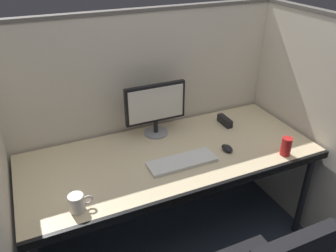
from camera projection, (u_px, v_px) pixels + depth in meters
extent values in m
cube|color=beige|center=(146.00, 119.00, 2.51)|extent=(2.20, 0.05, 1.55)
cube|color=#605B56|center=(143.00, 10.00, 2.13)|extent=(2.21, 0.06, 0.02)
cube|color=beige|center=(3.00, 202.00, 1.72)|extent=(0.05, 1.40, 1.55)
cube|color=beige|center=(302.00, 125.00, 2.43)|extent=(0.05, 1.40, 1.55)
cube|color=#605B56|center=(327.00, 13.00, 2.05)|extent=(0.06, 1.41, 0.02)
cube|color=beige|center=(171.00, 156.00, 2.18)|extent=(1.90, 0.80, 0.04)
cube|color=black|center=(200.00, 193.00, 1.88)|extent=(1.90, 0.02, 0.05)
cylinder|color=black|center=(303.00, 195.00, 2.41)|extent=(0.04, 0.04, 0.70)
cylinder|color=black|center=(33.00, 205.00, 2.32)|extent=(0.04, 0.04, 0.70)
cylinder|color=black|center=(247.00, 148.00, 2.95)|extent=(0.04, 0.04, 0.70)
cylinder|color=gray|center=(156.00, 133.00, 2.40)|extent=(0.17, 0.17, 0.01)
cylinder|color=black|center=(156.00, 126.00, 2.37)|extent=(0.03, 0.03, 0.09)
cube|color=black|center=(155.00, 103.00, 2.28)|extent=(0.43, 0.03, 0.27)
cube|color=silver|center=(156.00, 104.00, 2.27)|extent=(0.39, 0.01, 0.23)
cube|color=silver|center=(182.00, 162.00, 2.08)|extent=(0.43, 0.15, 0.02)
ellipsoid|color=black|center=(227.00, 148.00, 2.20)|extent=(0.06, 0.10, 0.03)
cylinder|color=#59595B|center=(226.00, 145.00, 2.21)|extent=(0.01, 0.01, 0.01)
cube|color=black|center=(225.00, 121.00, 2.51)|extent=(0.04, 0.15, 0.06)
cylinder|color=red|center=(286.00, 146.00, 2.14)|extent=(0.07, 0.07, 0.12)
cylinder|color=silver|center=(77.00, 203.00, 1.70)|extent=(0.08, 0.08, 0.09)
torus|color=silver|center=(88.00, 200.00, 1.72)|extent=(0.06, 0.01, 0.06)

